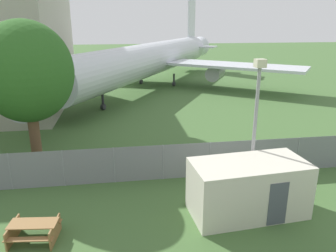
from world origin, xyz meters
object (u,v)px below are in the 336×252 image
object	(u,v)px
portable_cabin	(248,188)
tree_near_hangar	(27,72)
picnic_bench_near_cabin	(34,229)
airplane	(153,59)

from	to	relation	value
portable_cabin	tree_near_hangar	bearing A→B (deg)	142.03
picnic_bench_near_cabin	tree_near_hangar	xyz separation A→B (m)	(-1.45, 7.31, 4.96)
airplane	picnic_bench_near_cabin	size ratio (longest dim) A/B	21.25
portable_cabin	tree_near_hangar	distance (m)	12.95
airplane	tree_near_hangar	distance (m)	24.78
portable_cabin	picnic_bench_near_cabin	size ratio (longest dim) A/B	2.63
picnic_bench_near_cabin	portable_cabin	bearing A→B (deg)	4.11
portable_cabin	tree_near_hangar	world-z (taller)	tree_near_hangar
airplane	portable_cabin	size ratio (longest dim) A/B	8.08
airplane	picnic_bench_near_cabin	bearing A→B (deg)	14.51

